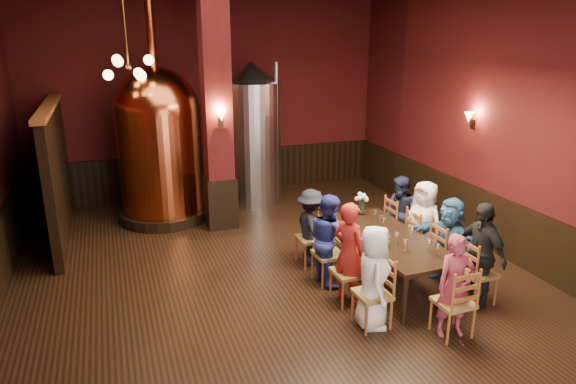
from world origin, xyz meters
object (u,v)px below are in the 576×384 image
object	(u,v)px
copper_kettle	(160,143)
person_2	(329,239)
dining_table	(389,240)
person_1	(349,253)
steel_vessel	(252,134)
person_0	(373,277)
rose_vase	(362,200)

from	to	relation	value
copper_kettle	person_2	bearing A→B (deg)	-61.10
dining_table	person_1	bearing A→B (deg)	-158.78
person_1	steel_vessel	xyz separation A→B (m)	(-0.05, 4.77, 0.80)
steel_vessel	copper_kettle	bearing A→B (deg)	-168.84
person_2	dining_table	bearing A→B (deg)	-116.12
dining_table	steel_vessel	world-z (taller)	steel_vessel
person_0	copper_kettle	bearing A→B (deg)	40.05
steel_vessel	person_2	bearing A→B (deg)	-89.53
person_0	person_1	size ratio (longest dim) A/B	0.93
person_0	rose_vase	xyz separation A→B (m)	(0.87, 2.02, 0.31)
person_2	person_0	bearing A→B (deg)	175.10
person_1	rose_vase	xyz separation A→B (m)	(0.89, 1.36, 0.25)
dining_table	copper_kettle	world-z (taller)	copper_kettle
dining_table	person_1	xyz separation A→B (m)	(-0.84, -0.35, 0.06)
person_2	rose_vase	distance (m)	1.18
person_1	copper_kettle	bearing A→B (deg)	2.24
steel_vessel	person_0	bearing A→B (deg)	-89.26
person_0	person_2	xyz separation A→B (m)	(-0.04, 1.33, 0.01)
person_0	copper_kettle	size ratio (longest dim) A/B	0.32
person_1	steel_vessel	bearing A→B (deg)	-22.45
person_2	copper_kettle	size ratio (longest dim) A/B	0.33
person_0	rose_vase	bearing A→B (deg)	-5.79
dining_table	person_1	world-z (taller)	person_1
dining_table	person_2	xyz separation A→B (m)	(-0.86, 0.31, 0.02)
person_2	copper_kettle	distance (m)	4.33
person_1	copper_kettle	xyz separation A→B (m)	(-2.07, 4.38, 0.83)
person_1	person_2	xyz separation A→B (m)	(-0.02, 0.66, -0.04)
copper_kettle	rose_vase	world-z (taller)	copper_kettle
person_1	rose_vase	size ratio (longest dim) A/B	3.89
person_2	steel_vessel	size ratio (longest dim) A/B	0.46
person_0	steel_vessel	bearing A→B (deg)	18.31
person_1	person_2	size ratio (longest dim) A/B	1.06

